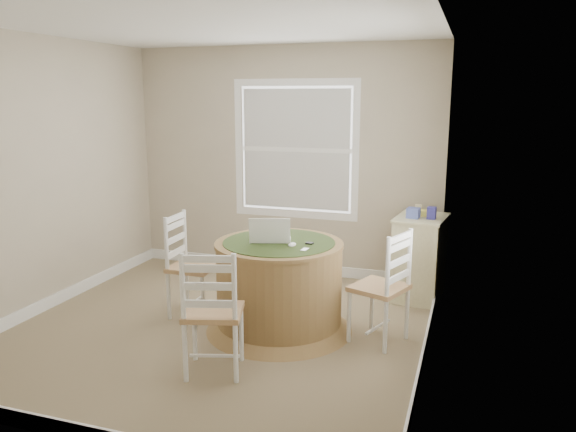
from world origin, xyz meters
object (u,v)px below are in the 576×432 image
(laptop, at_px, (270,238))
(chair_left, at_px, (194,266))
(round_table, at_px, (279,282))
(chair_near, at_px, (213,311))
(corner_chest, at_px, (419,257))
(chair_right, at_px, (379,287))

(laptop, bearing_deg, chair_left, -23.32)
(round_table, relative_size, chair_near, 1.37)
(chair_left, xyz_separation_m, corner_chest, (1.97, 1.14, -0.05))
(chair_right, bearing_deg, laptop, -66.62)
(chair_near, distance_m, chair_right, 1.42)
(round_table, relative_size, chair_right, 1.37)
(chair_right, bearing_deg, chair_left, -70.56)
(round_table, xyz_separation_m, chair_right, (0.87, 0.04, 0.04))
(chair_right, bearing_deg, round_table, -66.58)
(round_table, height_order, chair_right, chair_right)
(chair_left, relative_size, chair_near, 1.00)
(chair_left, xyz_separation_m, chair_right, (1.75, -0.04, 0.00))
(chair_left, xyz_separation_m, laptop, (0.80, -0.08, 0.36))
(chair_left, height_order, corner_chest, chair_left)
(round_table, distance_m, chair_left, 0.89)
(round_table, bearing_deg, corner_chest, 53.08)
(chair_right, distance_m, laptop, 1.02)
(chair_left, relative_size, corner_chest, 1.11)
(round_table, distance_m, laptop, 0.41)
(chair_right, height_order, corner_chest, chair_right)
(chair_near, xyz_separation_m, laptop, (0.13, 0.89, 0.36))
(round_table, bearing_deg, chair_left, 179.66)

